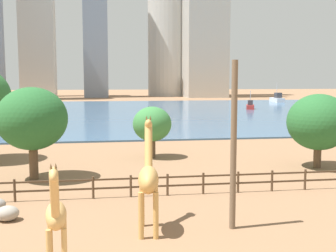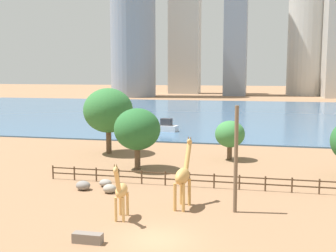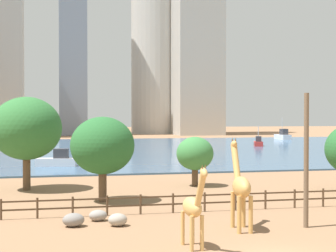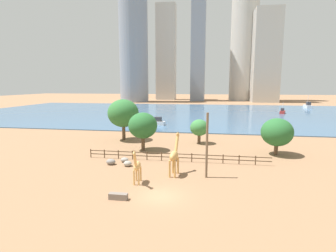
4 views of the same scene
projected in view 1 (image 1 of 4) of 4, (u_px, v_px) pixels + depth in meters
ground_plane at (111, 111)px, 91.46m from camera, size 400.00×400.00×0.00m
harbor_water at (111, 112)px, 88.50m from camera, size 180.00×86.00×0.20m
giraffe_tall at (56, 216)px, 15.03m from camera, size 0.91×2.87×4.20m
giraffe_companion at (148, 178)px, 18.92m from camera, size 1.16×3.52×5.13m
utility_pole at (234, 146)px, 19.05m from camera, size 0.28×0.28×7.72m
boulder_small at (7, 213)px, 20.47m from camera, size 1.11×0.99×0.74m
enclosure_fence at (123, 185)px, 24.50m from camera, size 26.12×0.14×1.30m
tree_center_broad at (32, 119)px, 28.61m from camera, size 4.78×4.78×6.36m
tree_right_tall at (152, 124)px, 36.76m from camera, size 3.39×3.39×4.52m
tree_left_small at (319, 122)px, 32.45m from camera, size 4.82×4.82×5.76m
boat_ferry at (41, 125)px, 54.71m from camera, size 5.11×2.50×2.15m
boat_sailboat at (277, 99)px, 124.43m from camera, size 2.57×6.55×5.82m
boat_tug at (250, 106)px, 95.53m from camera, size 3.09×4.94×4.19m
skyline_tower_needle at (95, 6)px, 162.74m from camera, size 9.14×15.08×70.67m
skyline_tower_glass at (205, 24)px, 161.98m from camera, size 15.67×13.78×56.10m
skyline_block_left at (37, 14)px, 170.61m from camera, size 13.78×9.47×67.07m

